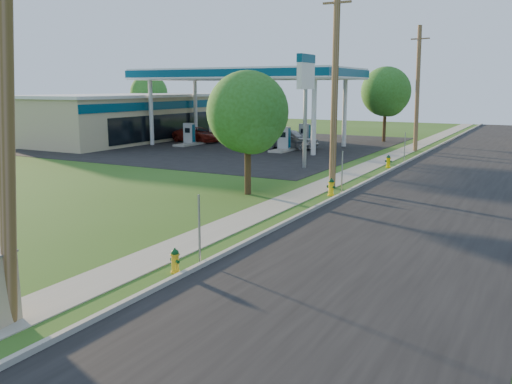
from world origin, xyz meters
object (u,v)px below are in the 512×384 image
Objects in this scene: car_silver at (290,139)px; utility_pole_far at (418,89)px; car_red at (197,135)px; price_pylon at (306,78)px; fuel_pump_nw at (189,137)px; utility_pole_mid at (335,87)px; hydrant_near at (175,261)px; tree_lot at (387,94)px; hydrant_far at (388,161)px; tree_verge at (249,115)px; fuel_pump_se at (305,138)px; tree_back at (149,94)px; utility_pole_near at (6,94)px; hydrant_mid at (331,187)px; fuel_pump_sw at (215,133)px; fuel_pump_ne at (284,142)px.

utility_pole_far is at bearing -66.64° from car_silver.
price_pylon is at bearing -112.55° from car_red.
fuel_pump_nw is (-17.90, -5.00, -4.08)m from utility_pole_far.
fuel_pump_nw reaches higher than car_red.
utility_pole_mid is 14.57m from hydrant_near.
price_pylon is 11.62m from car_silver.
tree_lot reaches higher than hydrant_far.
car_silver is (-9.80, 6.56, 0.41)m from hydrant_far.
price_pylon is at bearing 96.86° from tree_verge.
fuel_pump_se is 23.51m from tree_back.
tree_verge is at bearing 100.97° from utility_pole_near.
utility_pole_mid is at bearing 50.19° from tree_verge.
fuel_pump_se is (-8.90, 17.00, -4.23)m from utility_pole_mid.
hydrant_mid is at bearing -39.02° from tree_back.
car_red is at bearing 123.68° from hydrant_near.
fuel_pump_sw is 9.00m from fuel_pump_se.
utility_pole_near reaches higher than car_silver.
fuel_pump_sw is (-17.90, 35.00, -4.08)m from utility_pole_near.
price_pylon reaches higher than fuel_pump_ne.
fuel_pump_ne is 1.77m from car_silver.
fuel_pump_nw is 23.73m from hydrant_mid.
utility_pole_far is at bearing -10.75° from tree_back.
price_pylon is 9.97m from hydrant_mid.
utility_pole_near is 2.96× the size of fuel_pump_se.
utility_pole_mid is 16.31m from fuel_pump_ne.
price_pylon is at bearing 103.50° from hydrant_near.
tree_lot is (-4.02, 6.06, -0.46)m from utility_pole_far.
price_pylon is at bearing -107.33° from utility_pole_far.
utility_pole_mid reaches higher than hydrant_mid.
tree_lot is at bearing 90.36° from price_pylon.
utility_pole_far is 18.39m from fuel_pump_sw.
fuel_pump_ne reaches higher than hydrant_mid.
utility_pole_far is 1.49× the size of tree_back.
tree_verge is at bearing -97.53° from utility_pole_far.
tree_lot is (-0.12, 18.56, -1.09)m from price_pylon.
hydrant_far is 0.17× the size of car_red.
fuel_pump_se is at bearing 117.63° from utility_pole_mid.
tree_lot is 17.47m from car_red.
utility_pole_near is at bearing -160.41° from car_silver.
utility_pole_near is 1.38× the size of price_pylon.
tree_back is 49.51m from hydrant_near.
hydrant_near is at bearing -89.64° from hydrant_far.
fuel_pump_se is (9.00, 0.00, 0.00)m from fuel_pump_sw.
utility_pole_near is 18.00m from utility_pole_mid.
fuel_pump_ne is 0.56× the size of tree_verge.
utility_pole_near is 11.45× the size of hydrant_mid.
hydrant_mid is at bearing -88.18° from utility_pole_far.
car_red is (-15.98, 18.93, -2.99)m from tree_verge.
utility_pole_near is at bearing -90.00° from utility_pole_far.
fuel_pump_ne is 28.48m from hydrant_near.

